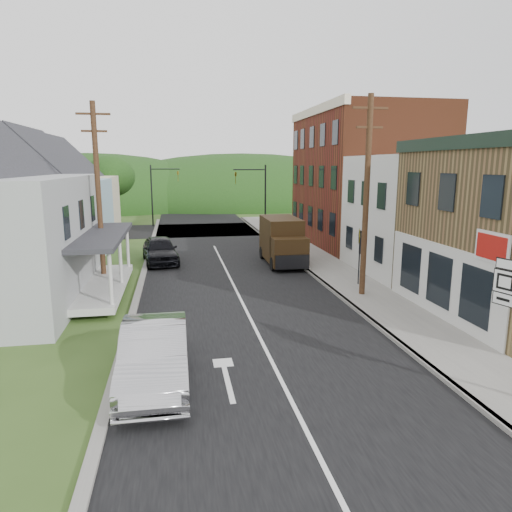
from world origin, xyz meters
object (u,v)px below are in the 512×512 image
dark_sedan (160,250)px  delivery_van (282,241)px  warning_sign (359,249)px  silver_sedan (155,354)px

dark_sedan → delivery_van: (7.40, -1.57, 0.60)m
warning_sign → delivery_van: bearing=132.5°
dark_sedan → warning_sign: warning_sign is taller
silver_sedan → warning_sign: size_ratio=1.82×
delivery_van → warning_sign: (2.49, -5.90, 0.52)m
silver_sedan → dark_sedan: bearing=91.0°
delivery_van → silver_sedan: bearing=-115.2°
silver_sedan → dark_sedan: size_ratio=1.06×
silver_sedan → dark_sedan: (-0.31, 16.17, -0.02)m
silver_sedan → warning_sign: 12.99m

